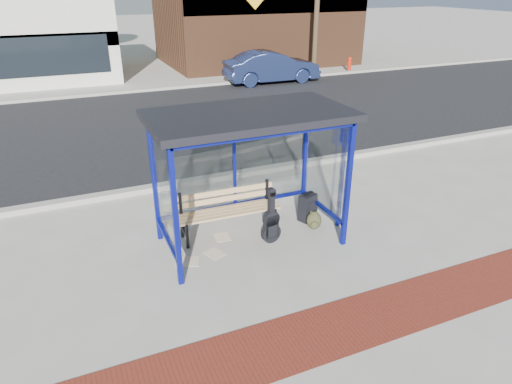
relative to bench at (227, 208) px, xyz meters
name	(u,v)px	position (x,y,z in m)	size (l,w,h in m)	color
ground	(250,241)	(0.26, -0.47, -0.51)	(120.00, 120.00, 0.00)	#B2ADA0
brick_paver_strip	(324,332)	(0.26, -3.07, -0.50)	(60.00, 1.00, 0.01)	maroon
curb_near	(203,180)	(0.26, 2.43, -0.45)	(60.00, 0.25, 0.12)	gray
street_asphalt	(157,125)	(0.26, 7.53, -0.51)	(60.00, 10.00, 0.00)	black
curb_far	(131,91)	(0.26, 12.63, -0.45)	(60.00, 0.25, 0.12)	gray
far_sidewalk	(124,84)	(0.26, 14.53, -0.50)	(60.00, 4.00, 0.01)	#B2ADA0
bus_shelter	(248,131)	(0.26, -0.39, 1.56)	(3.30, 1.80, 2.42)	#0C148C
storefront_brown	(255,2)	(8.26, 18.03, 2.69)	(10.00, 7.08, 6.40)	#59331E
bench	(227,208)	(0.00, 0.00, 0.00)	(1.91, 0.53, 0.90)	black
guitar_bag	(271,224)	(0.60, -0.64, -0.14)	(0.38, 0.15, 1.02)	black
suitcase	(308,207)	(1.61, -0.17, -0.23)	(0.40, 0.33, 0.60)	black
backpack	(314,221)	(1.56, -0.53, -0.35)	(0.34, 0.33, 0.34)	#2C2D19
sign_post	(343,165)	(2.07, -0.58, 0.75)	(0.14, 0.27, 2.24)	#0D1594
newspaper_a	(188,262)	(-0.98, -0.67, -0.50)	(0.39, 0.31, 0.01)	white
newspaper_b	(215,253)	(-0.48, -0.61, -0.50)	(0.34, 0.27, 0.01)	white
newspaper_c	(222,237)	(-0.17, -0.14, -0.50)	(0.34, 0.27, 0.01)	white
parked_car	(272,67)	(6.59, 12.14, 0.21)	(1.51, 4.32, 1.42)	#1A254B
fire_hydrant	(349,64)	(11.46, 13.09, -0.10)	(0.34, 0.22, 0.74)	red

